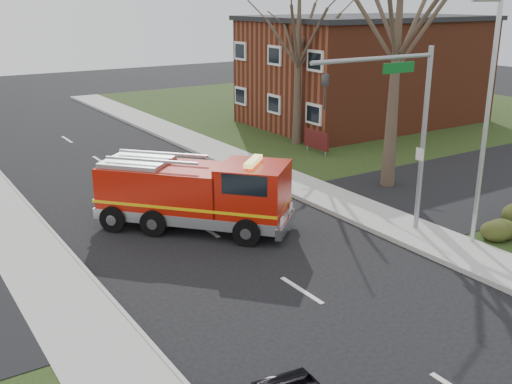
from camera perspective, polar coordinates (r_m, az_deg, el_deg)
ground at (r=18.22m, az=4.36°, el=-9.33°), size 120.00×120.00×0.00m
sidewalk_right at (r=22.19m, az=17.26°, el=-4.76°), size 2.40×80.00×0.15m
sidewalk_left at (r=15.68m, az=-14.62°, el=-14.50°), size 2.40×80.00×0.15m
brick_building at (r=42.51m, az=10.33°, el=11.36°), size 15.40×10.40×7.25m
health_center_sign at (r=33.36m, az=5.78°, el=4.95°), size 0.12×2.00×1.40m
bare_tree_near at (r=27.05m, az=13.44°, el=15.54°), size 6.00×6.00×12.00m
bare_tree_far at (r=34.84m, az=4.09°, el=14.87°), size 5.25×5.25×10.50m
traffic_signal_mast at (r=21.14m, az=13.56°, el=7.58°), size 5.29×0.18×6.80m
streetlight_pole at (r=21.38m, az=21.03°, el=6.57°), size 1.48×0.16×8.40m
fire_engine at (r=22.56m, az=-5.73°, el=-0.32°), size 6.53×6.89×2.86m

